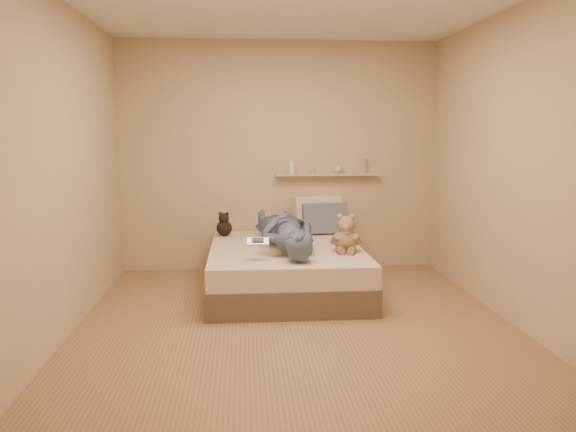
{
  "coord_description": "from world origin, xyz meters",
  "views": [
    {
      "loc": [
        -0.43,
        -4.54,
        1.58
      ],
      "look_at": [
        0.0,
        0.65,
        0.8
      ],
      "focal_mm": 35.0,
      "sensor_mm": 36.0,
      "label": 1
    }
  ],
  "objects": [
    {
      "name": "game_console",
      "position": [
        -0.29,
        0.35,
        0.62
      ],
      "size": [
        0.2,
        0.09,
        0.07
      ],
      "color": "#ADAFB4",
      "rests_on": "bed"
    },
    {
      "name": "person",
      "position": [
        -0.01,
        0.85,
        0.63
      ],
      "size": [
        0.7,
        1.54,
        0.36
      ],
      "primitive_type": "imported",
      "rotation": [
        0.0,
        0.0,
        3.24
      ],
      "color": "#495973",
      "rests_on": "bed"
    },
    {
      "name": "bed",
      "position": [
        0.0,
        0.93,
        0.22
      ],
      "size": [
        1.5,
        1.9,
        0.45
      ],
      "color": "brown",
      "rests_on": "floor"
    },
    {
      "name": "teddy_bear",
      "position": [
        0.55,
        0.63,
        0.6
      ],
      "size": [
        0.3,
        0.3,
        0.37
      ],
      "color": "#916D4F",
      "rests_on": "bed"
    },
    {
      "name": "wall_shelf",
      "position": [
        0.55,
        1.84,
        1.1
      ],
      "size": [
        1.2,
        0.12,
        0.03
      ],
      "primitive_type": "cube",
      "color": "tan",
      "rests_on": "wall_back"
    },
    {
      "name": "pillow_grey",
      "position": [
        0.49,
        1.62,
        0.62
      ],
      "size": [
        0.52,
        0.25,
        0.36
      ],
      "primitive_type": "cube",
      "rotation": [
        -0.21,
        0.0,
        0.09
      ],
      "color": "slate",
      "rests_on": "bed"
    },
    {
      "name": "pillow_cream",
      "position": [
        0.43,
        1.76,
        0.65
      ],
      "size": [
        0.59,
        0.34,
        0.42
      ],
      "primitive_type": "cube",
      "rotation": [
        -0.17,
        0.0,
        0.22
      ],
      "color": "beige",
      "rests_on": "bed"
    },
    {
      "name": "shelf_bottles",
      "position": [
        0.51,
        1.84,
        1.18
      ],
      "size": [
        0.91,
        0.14,
        0.18
      ],
      "color": "white",
      "rests_on": "wall_shelf"
    },
    {
      "name": "room",
      "position": [
        0.0,
        0.0,
        1.3
      ],
      "size": [
        3.8,
        3.8,
        3.8
      ],
      "color": "#96744D",
      "rests_on": "ground"
    },
    {
      "name": "dark_plush",
      "position": [
        -0.63,
        1.58,
        0.56
      ],
      "size": [
        0.17,
        0.17,
        0.26
      ],
      "color": "black",
      "rests_on": "bed"
    }
  ]
}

